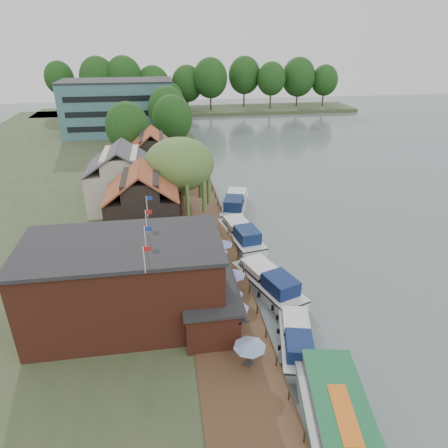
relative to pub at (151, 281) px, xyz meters
name	(u,v)px	position (x,y,z in m)	size (l,w,h in m)	color
ground	(308,304)	(14.00, 1.00, -4.65)	(260.00, 260.00, 0.00)	slate
land_bank	(54,187)	(-16.00, 36.00, -4.15)	(50.00, 140.00, 1.00)	#384728
quay_deck	(209,249)	(6.00, 11.00, -3.60)	(6.00, 50.00, 0.10)	#47301E
quay_rail	(232,241)	(8.70, 11.50, -3.15)	(0.20, 49.00, 1.00)	black
pub	(151,281)	(0.00, 0.00, 0.00)	(20.00, 11.00, 7.30)	maroon
hotel_block	(119,107)	(-8.00, 71.00, 2.50)	(25.40, 12.40, 12.30)	#38666B
cottage_a	(143,204)	(-1.00, 15.00, 0.60)	(8.60, 7.60, 8.50)	black
cottage_b	(122,177)	(-4.00, 25.00, 0.60)	(9.60, 8.60, 8.50)	beige
cottage_c	(153,157)	(0.00, 34.00, 0.60)	(7.60, 7.60, 8.50)	black
willow	(180,179)	(3.50, 20.00, 1.56)	(8.60, 8.60, 10.43)	#476B2D
umbrella_0	(249,354)	(6.75, -6.79, -2.36)	(2.33, 2.33, 2.38)	navy
umbrella_1	(234,315)	(6.43, -2.43, -2.36)	(2.38, 2.38, 2.38)	navy
umbrella_2	(230,301)	(6.44, -0.53, -2.36)	(2.16, 2.16, 2.38)	#1C259C
umbrella_3	(233,281)	(7.19, 2.35, -2.36)	(2.23, 2.23, 2.38)	#1B1C96
umbrella_4	(218,258)	(6.40, 6.69, -2.36)	(2.01, 2.01, 2.38)	#1B2196
umbrella_5	(223,250)	(7.17, 8.29, -2.36)	(2.03, 2.03, 2.38)	navy
cruiser_0	(297,336)	(11.15, -4.20, -3.57)	(2.93, 9.08, 2.17)	silver
cruiser_1	(268,279)	(10.88, 3.72, -3.37)	(3.38, 10.44, 2.55)	silver
cruiser_2	(241,232)	(10.24, 14.13, -3.38)	(3.37, 10.40, 2.54)	silver
cruiser_3	(235,202)	(11.22, 23.46, -3.31)	(3.52, 10.86, 2.67)	silver
tour_boat	(344,442)	(10.84, -13.68, -3.11)	(3.99, 14.15, 3.09)	silver
swan	(313,424)	(9.99, -11.32, -4.43)	(0.44, 0.44, 0.44)	white
bank_tree_0	(128,137)	(-4.01, 41.17, 2.22)	(7.23, 7.23, 11.74)	#143811
bank_tree_1	(173,126)	(3.76, 49.00, 2.19)	(7.51, 7.51, 11.69)	#143811
bank_tree_2	(168,115)	(3.13, 60.80, 2.30)	(8.28, 8.28, 11.90)	#143811
bank_tree_3	(168,104)	(3.72, 78.17, 1.86)	(7.61, 7.61, 11.03)	#143811
bank_tree_4	(159,98)	(1.41, 86.84, 2.12)	(8.41, 8.41, 11.53)	#143811
bank_tree_5	(149,96)	(-1.57, 95.68, 1.69)	(6.04, 6.04, 10.68)	#143811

